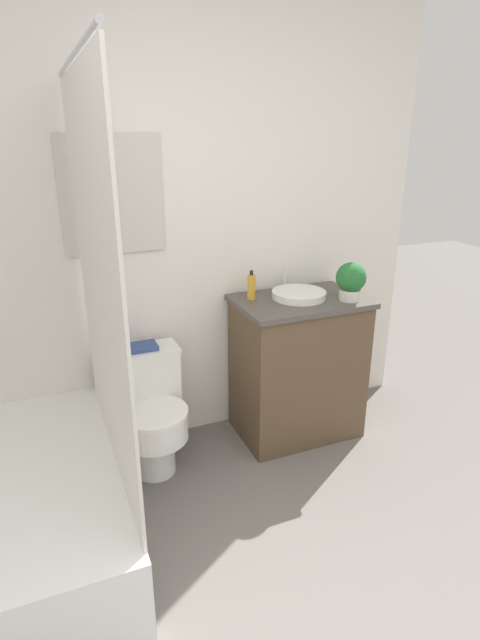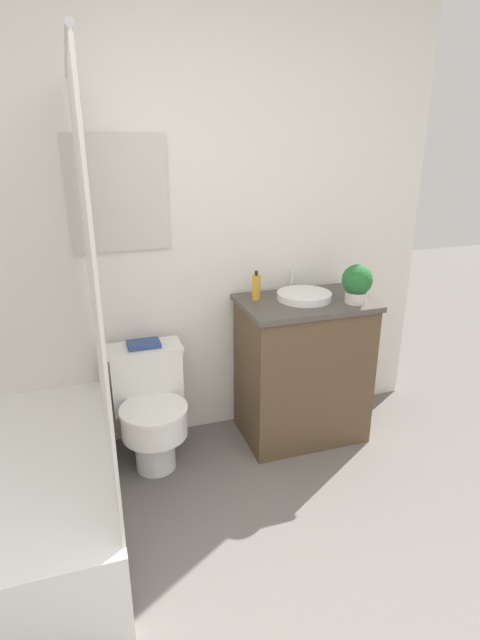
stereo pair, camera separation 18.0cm
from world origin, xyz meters
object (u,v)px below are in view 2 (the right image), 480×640
at_px(soap_bottle, 256,287).
at_px(potted_plant, 357,283).
at_px(toilet, 151,405).
at_px(book_on_tank, 144,344).
at_px(sink, 304,296).

distance_m(soap_bottle, potted_plant, 0.55).
relative_size(toilet, soap_bottle, 3.92).
height_order(potted_plant, book_on_tank, potted_plant).
bearing_deg(toilet, book_on_tank, 90.00).
relative_size(toilet, potted_plant, 3.03).
xyz_separation_m(toilet, potted_plant, (1.14, -0.12, 0.62)).
bearing_deg(book_on_tank, sink, -6.08).
distance_m(toilet, sink, 1.04).
height_order(sink, soap_bottle, soap_bottle).
bearing_deg(toilet, soap_bottle, 8.98).
bearing_deg(sink, potted_plant, -30.60).
distance_m(toilet, potted_plant, 1.30).
relative_size(soap_bottle, potted_plant, 0.77).
bearing_deg(soap_bottle, book_on_tank, 178.79).
height_order(sink, potted_plant, potted_plant).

